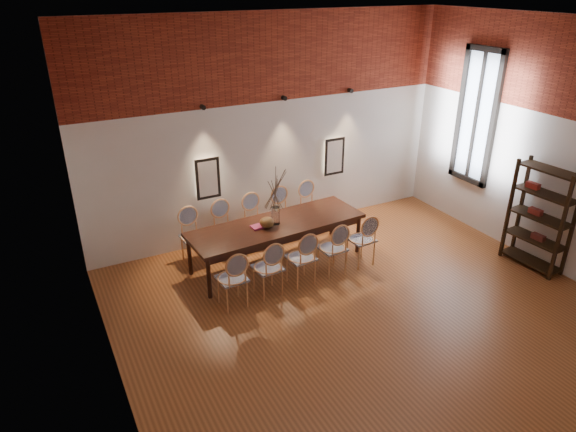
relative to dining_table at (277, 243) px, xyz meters
name	(u,v)px	position (x,y,z in m)	size (l,w,h in m)	color
floor	(382,326)	(0.53, -2.28, -0.39)	(7.00, 7.00, 0.02)	#9C582C
ceiling	(411,25)	(0.53, -2.28, 3.63)	(7.00, 7.00, 0.02)	silver
wall_back	(271,128)	(0.53, 1.27, 1.62)	(7.00, 0.10, 4.00)	silver
wall_left	(101,262)	(-3.02, -2.28, 1.62)	(0.10, 7.00, 4.00)	silver
brick_band_back	(272,57)	(0.53, 1.20, 2.88)	(7.00, 0.02, 1.50)	maroon
brick_band_left	(87,135)	(-2.95, -2.28, 2.88)	(0.02, 7.00, 1.50)	maroon
niche_left	(207,178)	(-0.77, 1.17, 0.93)	(0.36, 0.06, 0.66)	#FFEAC6
niche_right	(334,156)	(1.83, 1.17, 0.93)	(0.36, 0.06, 0.66)	#FFEAC6
spot_fixture_left	(203,107)	(-0.77, 1.14, 2.17)	(0.08, 0.08, 0.10)	black
spot_fixture_mid	(284,98)	(0.73, 1.14, 2.17)	(0.08, 0.08, 0.10)	black
spot_fixture_right	(350,91)	(2.13, 1.14, 2.17)	(0.08, 0.08, 0.10)	black
window_glass	(477,117)	(3.99, -0.28, 1.77)	(0.02, 0.78, 2.38)	silver
window_frame	(476,117)	(3.97, -0.28, 1.77)	(0.08, 0.90, 2.50)	black
window_mullion	(476,117)	(3.97, -0.28, 1.77)	(0.06, 0.06, 2.40)	black
dining_table	(277,243)	(0.00, 0.00, 0.00)	(3.01, 0.97, 0.75)	black
chair_near_a	(232,278)	(-1.16, -0.83, 0.09)	(0.44, 0.44, 0.94)	#EAA466
chair_near_b	(268,267)	(-0.56, -0.80, 0.09)	(0.44, 0.44, 0.94)	#EAA466
chair_near_c	(301,257)	(0.04, -0.76, 0.09)	(0.44, 0.44, 0.94)	#EAA466
chair_near_d	(332,248)	(0.64, -0.73, 0.09)	(0.44, 0.44, 0.94)	#EAA466
chair_near_e	(361,239)	(1.24, -0.69, 0.09)	(0.44, 0.44, 0.94)	#EAA466
chair_far_a	(194,237)	(-1.24, 0.69, 0.09)	(0.44, 0.44, 0.94)	#EAA466
chair_far_b	(226,229)	(-0.64, 0.73, 0.09)	(0.44, 0.44, 0.94)	#EAA466
chair_far_c	(256,221)	(-0.04, 0.76, 0.09)	(0.44, 0.44, 0.94)	#EAA466
chair_far_d	(285,214)	(0.56, 0.80, 0.09)	(0.44, 0.44, 0.94)	#EAA466
chair_far_e	(312,207)	(1.16, 0.83, 0.09)	(0.44, 0.44, 0.94)	#EAA466
vase	(276,215)	(-0.02, 0.00, 0.53)	(0.14, 0.14, 0.30)	silver
dried_branches	(275,190)	(-0.02, 0.00, 0.98)	(0.50, 0.50, 0.70)	#48392A
bowl	(267,222)	(-0.21, -0.06, 0.46)	(0.24, 0.24, 0.18)	brown
book	(259,226)	(-0.33, 0.00, 0.39)	(0.26, 0.18, 0.03)	#922754
shelving_rack	(540,217)	(3.81, -2.08, 0.53)	(0.38, 1.00, 1.80)	black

